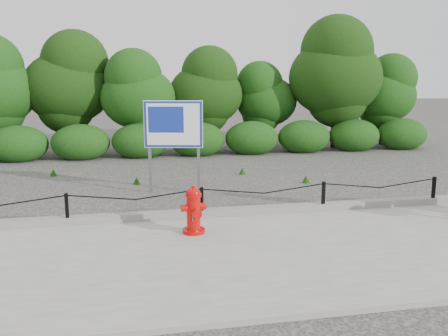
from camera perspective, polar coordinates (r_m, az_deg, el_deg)
The scene contains 7 objects.
ground at distance 9.30m, azimuth -2.67°, elevation -6.40°, with size 90.00×90.00×0.00m, color #2D2B28.
sidewalk at distance 7.43m, azimuth -0.36°, elevation -10.66°, with size 14.00×4.00×0.08m, color gray.
curb at distance 9.30m, azimuth -2.72°, elevation -5.43°, with size 14.00×0.22×0.14m, color slate.
chain_barrier at distance 9.17m, azimuth -2.70°, elevation -3.68°, with size 10.06×0.06×0.60m.
treeline at distance 17.80m, azimuth -5.31°, elevation 9.93°, with size 19.94×3.75×4.92m.
fire_hydrant at distance 8.28m, azimuth -3.67°, elevation -5.13°, with size 0.46×0.48×0.84m.
advertising_sign at distance 11.25m, azimuth -6.13°, elevation 4.75°, with size 1.37×0.38×2.22m.
Camera 1 is at (-1.28, -8.78, 2.79)m, focal length 38.00 mm.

